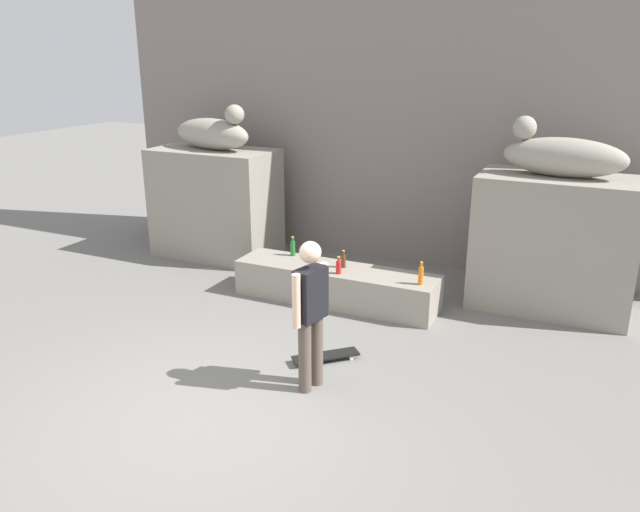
% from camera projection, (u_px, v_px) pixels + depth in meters
% --- Properties ---
extents(ground_plane, '(40.00, 40.00, 0.00)m').
position_uv_depth(ground_plane, '(209.00, 411.00, 6.34)').
color(ground_plane, slate).
extents(facade_wall, '(10.33, 0.60, 5.61)m').
position_uv_depth(facade_wall, '(397.00, 94.00, 10.34)').
color(facade_wall, gray).
rests_on(facade_wall, ground_plane).
extents(pedestal_left, '(2.13, 1.15, 1.89)m').
position_uv_depth(pedestal_left, '(216.00, 203.00, 10.89)').
color(pedestal_left, gray).
rests_on(pedestal_left, ground_plane).
extents(pedestal_right, '(2.13, 1.15, 1.89)m').
position_uv_depth(pedestal_right, '(553.00, 244.00, 8.63)').
color(pedestal_right, gray).
rests_on(pedestal_right, ground_plane).
extents(statue_reclining_left, '(1.68, 0.86, 0.78)m').
position_uv_depth(statue_reclining_left, '(213.00, 133.00, 10.48)').
color(statue_reclining_left, '#9E988A').
rests_on(statue_reclining_left, pedestal_left).
extents(statue_reclining_right, '(1.64, 0.69, 0.78)m').
position_uv_depth(statue_reclining_right, '(561.00, 155.00, 8.25)').
color(statue_reclining_right, '#9E988A').
rests_on(statue_reclining_right, pedestal_right).
extents(ledge_block, '(2.99, 0.73, 0.53)m').
position_uv_depth(ledge_block, '(336.00, 285.00, 9.01)').
color(ledge_block, gray).
rests_on(ledge_block, ground_plane).
extents(skater, '(0.28, 0.53, 1.67)m').
position_uv_depth(skater, '(311.00, 309.00, 6.51)').
color(skater, brown).
rests_on(skater, ground_plane).
extents(skateboard, '(0.72, 0.70, 0.08)m').
position_uv_depth(skateboard, '(326.00, 356.00, 7.35)').
color(skateboard, black).
rests_on(skateboard, ground_plane).
extents(bottle_green, '(0.07, 0.07, 0.30)m').
position_uv_depth(bottle_green, '(293.00, 248.00, 9.43)').
color(bottle_green, '#1E722D').
rests_on(bottle_green, ledge_block).
extents(bottle_red, '(0.08, 0.08, 0.25)m').
position_uv_depth(bottle_red, '(339.00, 267.00, 8.67)').
color(bottle_red, red).
rests_on(bottle_red, ledge_block).
extents(bottle_brown, '(0.07, 0.07, 0.26)m').
position_uv_depth(bottle_brown, '(343.00, 261.00, 8.92)').
color(bottle_brown, '#593314').
rests_on(bottle_brown, ledge_block).
extents(bottle_orange, '(0.07, 0.07, 0.32)m').
position_uv_depth(bottle_orange, '(421.00, 275.00, 8.26)').
color(bottle_orange, orange).
rests_on(bottle_orange, ledge_block).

